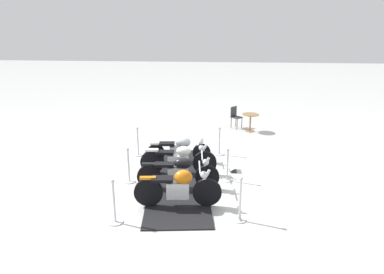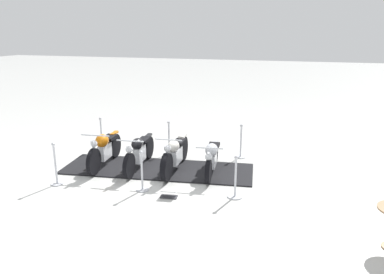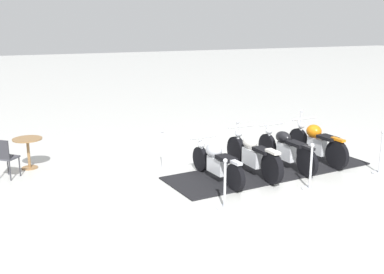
{
  "view_description": "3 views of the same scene",
  "coord_description": "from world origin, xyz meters",
  "views": [
    {
      "loc": [
        -1.32,
        9.15,
        4.22
      ],
      "look_at": [
        -0.18,
        -2.15,
        0.7
      ],
      "focal_mm": 32.17,
      "sensor_mm": 36.0,
      "label": 1
    },
    {
      "loc": [
        -9.01,
        -3.78,
        3.73
      ],
      "look_at": [
        0.11,
        -0.97,
        0.99
      ],
      "focal_mm": 34.84,
      "sensor_mm": 36.0,
      "label": 2
    },
    {
      "loc": [
        9.6,
        -5.8,
        3.7
      ],
      "look_at": [
        -0.2,
        -1.97,
        1.0
      ],
      "focal_mm": 44.12,
      "sensor_mm": 36.0,
      "label": 3
    }
  ],
  "objects": [
    {
      "name": "motorcycle_black",
      "position": [
        -0.1,
        0.5,
        0.51
      ],
      "size": [
        2.27,
        0.73,
        0.98
      ],
      "rotation": [
        0.0,
        0.0,
        -3.05
      ],
      "color": "black",
      "rests_on": "display_platform"
    },
    {
      "name": "stanchion_right_mid",
      "position": [
        -1.42,
        -0.19,
        0.34
      ],
      "size": [
        0.3,
        0.3,
        1.01
      ],
      "color": "silver",
      "rests_on": "ground_plane"
    },
    {
      "name": "stanchion_right_front",
      "position": [
        -1.71,
        2.02,
        0.37
      ],
      "size": [
        0.31,
        0.31,
        1.1
      ],
      "color": "silver",
      "rests_on": "ground_plane"
    },
    {
      "name": "motorcycle_chrome",
      "position": [
        0.16,
        -1.51,
        0.48
      ],
      "size": [
        2.13,
        0.69,
        0.89
      ],
      "rotation": [
        0.0,
        0.0,
        -3.01
      ],
      "color": "black",
      "rests_on": "display_platform"
    },
    {
      "name": "stanchion_left_rear",
      "position": [
        1.71,
        -2.02,
        0.32
      ],
      "size": [
        0.34,
        0.34,
        1.04
      ],
      "color": "silver",
      "rests_on": "ground_plane"
    },
    {
      "name": "stanchion_left_front",
      "position": [
        1.13,
        2.4,
        0.32
      ],
      "size": [
        0.36,
        0.36,
        1.08
      ],
      "color": "silver",
      "rests_on": "ground_plane"
    },
    {
      "name": "motorcycle_copper",
      "position": [
        -0.23,
        1.51,
        0.54
      ],
      "size": [
        2.17,
        0.79,
        1.05
      ],
      "rotation": [
        0.0,
        0.0,
        -3.03
      ],
      "color": "black",
      "rests_on": "display_platform"
    },
    {
      "name": "stanchion_right_rear",
      "position": [
        -1.13,
        -2.4,
        0.3
      ],
      "size": [
        0.36,
        0.36,
        1.02
      ],
      "color": "silver",
      "rests_on": "ground_plane"
    },
    {
      "name": "stanchion_left_mid",
      "position": [
        1.42,
        0.19,
        0.31
      ],
      "size": [
        0.35,
        0.35,
        1.05
      ],
      "color": "silver",
      "rests_on": "ground_plane"
    },
    {
      "name": "cafe_table",
      "position": [
        -2.39,
        -5.5,
        0.58
      ],
      "size": [
        0.72,
        0.72,
        0.77
      ],
      "color": "olive",
      "rests_on": "ground_plane"
    },
    {
      "name": "display_platform",
      "position": [
        0.0,
        0.0,
        0.02
      ],
      "size": [
        2.31,
        5.41,
        0.03
      ],
      "primitive_type": "cube",
      "rotation": [
        0.0,
        0.0,
        -1.44
      ],
      "color": "black",
      "rests_on": "ground_plane"
    },
    {
      "name": "info_placard",
      "position": [
        -1.6,
        -0.93,
        0.06
      ],
      "size": [
        0.26,
        0.41,
        0.18
      ],
      "rotation": [
        0.0,
        0.0,
        1.7
      ],
      "color": "#333338",
      "rests_on": "ground_plane"
    },
    {
      "name": "motorcycle_cream",
      "position": [
        0.05,
        -0.5,
        0.49
      ],
      "size": [
        2.33,
        0.7,
        1.05
      ],
      "rotation": [
        0.0,
        0.0,
        -3.08
      ],
      "color": "black",
      "rests_on": "display_platform"
    },
    {
      "name": "cafe_chair_near_table",
      "position": [
        -1.76,
        -6.02,
        0.56
      ],
      "size": [
        0.56,
        0.56,
        0.96
      ],
      "rotation": [
        0.0,
        0.0,
        2.45
      ],
      "color": "#2D2D33",
      "rests_on": "ground_plane"
    },
    {
      "name": "ground_plane",
      "position": [
        0.0,
        0.0,
        0.0
      ],
      "size": [
        80.0,
        80.0,
        0.0
      ],
      "primitive_type": "plane",
      "color": "silver"
    }
  ]
}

